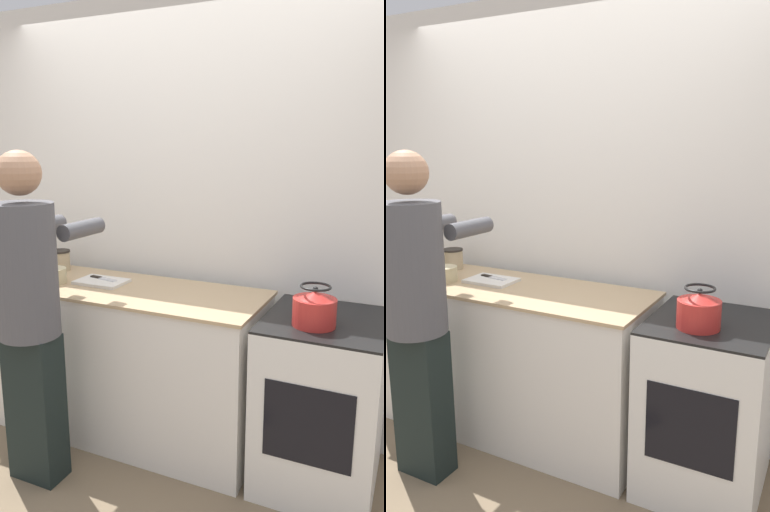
% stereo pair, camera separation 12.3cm
% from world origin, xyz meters
% --- Properties ---
extents(ground_plane, '(12.00, 12.00, 0.00)m').
position_xyz_m(ground_plane, '(0.00, 0.00, 0.00)').
color(ground_plane, '#7A664C').
extents(wall_back, '(8.00, 0.05, 2.60)m').
position_xyz_m(wall_back, '(0.00, 0.72, 1.30)').
color(wall_back, white).
rests_on(wall_back, ground_plane).
extents(counter, '(1.78, 0.62, 0.92)m').
position_xyz_m(counter, '(-0.31, 0.30, 0.46)').
color(counter, silver).
rests_on(counter, ground_plane).
extents(oven, '(0.58, 0.65, 0.89)m').
position_xyz_m(oven, '(0.90, 0.32, 0.44)').
color(oven, silver).
rests_on(oven, ground_plane).
extents(person, '(0.35, 0.59, 1.70)m').
position_xyz_m(person, '(-0.45, -0.26, 0.93)').
color(person, black).
rests_on(person, ground_plane).
extents(cutting_board, '(0.29, 0.20, 0.02)m').
position_xyz_m(cutting_board, '(-0.43, 0.32, 0.92)').
color(cutting_board, silver).
rests_on(cutting_board, counter).
extents(knife, '(0.20, 0.06, 0.01)m').
position_xyz_m(knife, '(-0.44, 0.35, 0.94)').
color(knife, silver).
rests_on(knife, cutting_board).
extents(kettle, '(0.20, 0.20, 0.20)m').
position_xyz_m(kettle, '(0.86, 0.21, 0.97)').
color(kettle, red).
rests_on(kettle, oven).
extents(bowl_prep, '(0.15, 0.15, 0.09)m').
position_xyz_m(bowl_prep, '(-0.69, 0.21, 0.96)').
color(bowl_prep, '#C6B789').
rests_on(bowl_prep, counter).
extents(canister_jar, '(0.13, 0.13, 0.13)m').
position_xyz_m(canister_jar, '(-0.86, 0.47, 0.98)').
color(canister_jar, tan).
rests_on(canister_jar, counter).
extents(book_stack, '(0.24, 0.29, 0.18)m').
position_xyz_m(book_stack, '(-1.05, 0.23, 1.00)').
color(book_stack, olive).
rests_on(book_stack, counter).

